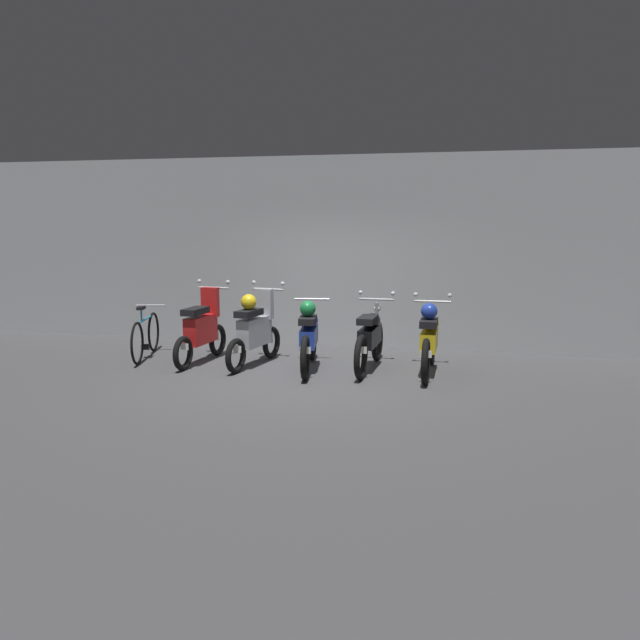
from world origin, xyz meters
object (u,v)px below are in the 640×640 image
motorbike_slot_1 (255,329)px  motorbike_slot_3 (370,337)px  motorbike_slot_4 (429,339)px  motorbike_slot_0 (202,330)px  motorbike_slot_2 (309,335)px  bicycle (146,336)px

motorbike_slot_1 → motorbike_slot_3: size_ratio=0.86×
motorbike_slot_1 → motorbike_slot_4: bearing=1.3°
motorbike_slot_0 → motorbike_slot_1: (0.90, -0.02, 0.04)m
motorbike_slot_3 → motorbike_slot_4: (0.90, -0.08, 0.04)m
motorbike_slot_0 → motorbike_slot_4: (3.59, 0.04, 0.00)m
motorbike_slot_4 → motorbike_slot_2: bearing=-175.3°
motorbike_slot_2 → motorbike_slot_4: bearing=4.7°
motorbike_slot_1 → motorbike_slot_3: 1.80m
motorbike_slot_1 → motorbike_slot_4: (2.69, 0.06, -0.04)m
motorbike_slot_2 → bicycle: bearing=175.9°
motorbike_slot_2 → motorbike_slot_4: motorbike_slot_4 is taller
motorbike_slot_4 → bicycle: size_ratio=1.16×
motorbike_slot_0 → motorbike_slot_2: size_ratio=0.87×
motorbike_slot_2 → motorbike_slot_1: bearing=174.5°
bicycle → motorbike_slot_3: bearing=0.4°
motorbike_slot_0 → motorbike_slot_2: (1.79, -0.10, -0.00)m
motorbike_slot_1 → motorbike_slot_4: size_ratio=0.86×
motorbike_slot_4 → motorbike_slot_0: bearing=-179.3°
motorbike_slot_1 → motorbike_slot_2: size_ratio=0.86×
motorbike_slot_0 → motorbike_slot_3: (2.69, 0.13, -0.04)m
motorbike_slot_0 → motorbike_slot_3: 2.70m
motorbike_slot_0 → motorbike_slot_2: 1.79m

